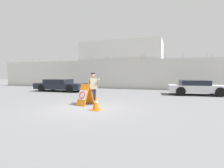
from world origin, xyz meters
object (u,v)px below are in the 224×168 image
security_guard (93,87)px  parked_car_front_coupe (60,85)px  barricade_sign (85,95)px  parked_car_far_side (196,87)px  traffic_cone_near (96,103)px

security_guard → parked_car_front_coupe: 7.84m
barricade_sign → security_guard: security_guard is taller
parked_car_front_coupe → parked_car_far_side: parked_car_far_side is taller
barricade_sign → parked_car_front_coupe: (-5.64, 5.84, 0.03)m
parked_car_far_side → barricade_sign: bearing=-138.4°
security_guard → parked_car_far_side: 8.58m
parked_car_front_coupe → security_guard: bearing=-43.8°
traffic_cone_near → parked_car_far_side: (5.12, 7.73, 0.26)m
traffic_cone_near → parked_car_far_side: parked_car_far_side is taller
barricade_sign → parked_car_front_coupe: size_ratio=0.24×
security_guard → traffic_cone_near: bearing=-107.5°
barricade_sign → parked_car_far_side: size_ratio=0.25×
parked_car_far_side → security_guard: bearing=-140.2°
traffic_cone_near → parked_car_far_side: size_ratio=0.15×
parked_car_front_coupe → parked_car_far_side: 11.89m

